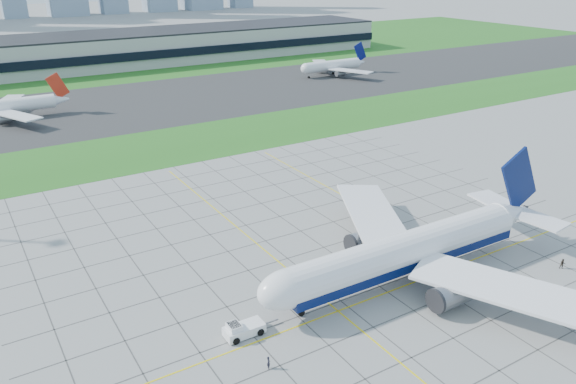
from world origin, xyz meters
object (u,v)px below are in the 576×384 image
pushback_tug (242,329)px  distant_jet_2 (333,65)px  crew_near (269,363)px  distant_jet_1 (5,106)px  airliner (407,251)px  crew_far (563,264)px

pushback_tug → distant_jet_2: distant_jet_2 is taller
crew_near → distant_jet_1: (-12.81, 153.50, 3.54)m
pushback_tug → crew_near: 8.08m
crew_near → distant_jet_1: 154.07m
airliner → crew_near: 32.05m
airliner → pushback_tug: size_ratio=7.12×
pushback_tug → airliner: bearing=-0.6°
crew_near → pushback_tug: bearing=10.5°
pushback_tug → distant_jet_1: distant_jet_1 is taller
pushback_tug → crew_near: size_ratio=4.52×
pushback_tug → distant_jet_1: size_ratio=0.20×
distant_jet_1 → pushback_tug: bearing=-84.9°
airliner → pushback_tug: 30.86m
crew_far → pushback_tug: bearing=-150.0°
distant_jet_2 → crew_near: bearing=-128.3°
pushback_tug → crew_far: (56.05, -12.63, -0.12)m
airliner → distant_jet_2: size_ratio=1.42×
airliner → crew_near: (-30.88, -7.50, -4.22)m
crew_far → distant_jet_2: (69.07, 163.13, 3.55)m
distant_jet_1 → distant_jet_2: bearing=2.1°
airliner → crew_near: size_ratio=32.21×
pushback_tug → distant_jet_1: (-13.11, 145.42, 3.43)m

